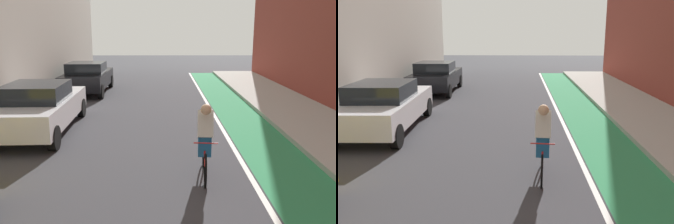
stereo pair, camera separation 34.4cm
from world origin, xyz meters
TOP-DOWN VIEW (x-y plane):
  - ground_plane at (0.00, 12.87)m, footprint 74.23×74.23m
  - bike_lane_paint at (3.41, 14.87)m, footprint 1.60×33.74m
  - lane_divider_stripe at (2.51, 14.87)m, footprint 0.12×33.74m
  - parked_sedan_white at (-3.15, 16.76)m, footprint 2.10×4.77m
  - parked_sedan_black at (-3.16, 23.60)m, footprint 2.06×4.46m
  - cyclist_trailing at (1.51, 13.34)m, footprint 0.48×1.73m

SIDE VIEW (x-z plane):
  - ground_plane at x=0.00m, z-range 0.00..0.00m
  - bike_lane_paint at x=3.41m, z-range 0.00..0.00m
  - lane_divider_stripe at x=2.51m, z-range 0.00..0.00m
  - parked_sedan_black at x=-3.16m, z-range 0.02..1.55m
  - parked_sedan_white at x=-3.15m, z-range 0.02..1.55m
  - cyclist_trailing at x=1.51m, z-range 0.00..1.62m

